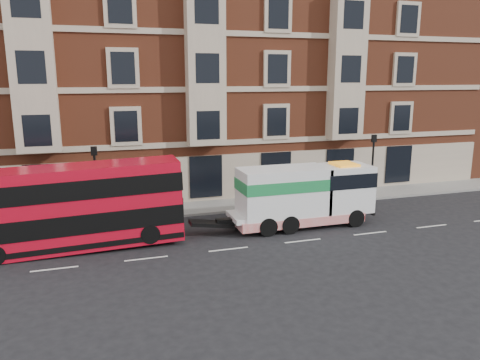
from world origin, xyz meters
The scene contains 7 objects.
ground centered at (0.00, 0.00, 0.00)m, with size 120.00×120.00×0.00m, color black.
sidewalk centered at (0.00, 7.50, 0.07)m, with size 90.00×3.00×0.15m, color slate.
victorian_terrace centered at (0.50, 15.00, 10.07)m, with size 45.00×12.00×20.40m.
lamp_post_west centered at (-6.00, 6.20, 2.68)m, with size 0.35×0.15×4.35m.
lamp_post_east centered at (12.00, 6.20, 2.68)m, with size 0.35×0.15×4.35m.
double_decker_bus centered at (-7.08, 2.31, 2.19)m, with size 10.23×2.35×4.14m.
tow_truck centered at (4.97, 2.31, 1.81)m, with size 8.19×2.42×3.41m.
Camera 1 is at (-6.00, -20.85, 8.29)m, focal length 35.00 mm.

